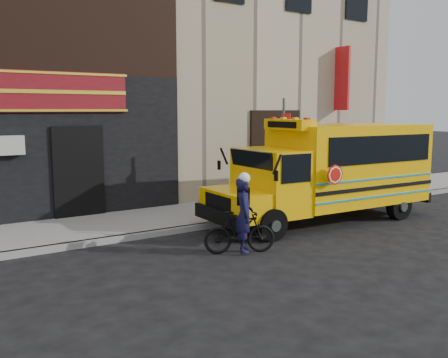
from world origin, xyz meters
TOP-DOWN VIEW (x-y plane):
  - ground at (0.00, 0.00)m, footprint 120.00×120.00m
  - curb at (0.00, 2.60)m, footprint 40.00×0.20m
  - sidewalk at (0.00, 4.10)m, footprint 40.00×3.00m
  - building at (-0.04, 10.45)m, footprint 20.00×10.70m
  - school_bus at (2.89, 1.50)m, footprint 6.97×2.48m
  - sign_pole at (2.00, 2.60)m, footprint 0.11×0.30m
  - bicycle at (-1.24, 0.20)m, footprint 1.65×1.05m
  - cyclist at (-1.17, 0.14)m, footprint 0.65×0.72m

SIDE VIEW (x-z plane):
  - ground at x=0.00m, z-range 0.00..0.00m
  - curb at x=0.00m, z-range 0.00..0.15m
  - sidewalk at x=0.00m, z-range 0.00..0.15m
  - bicycle at x=-1.24m, z-range 0.00..0.96m
  - cyclist at x=-1.17m, z-range 0.00..1.65m
  - school_bus at x=2.89m, z-range 0.05..2.97m
  - sign_pole at x=2.00m, z-range 0.16..3.67m
  - building at x=-0.04m, z-range 0.13..12.13m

